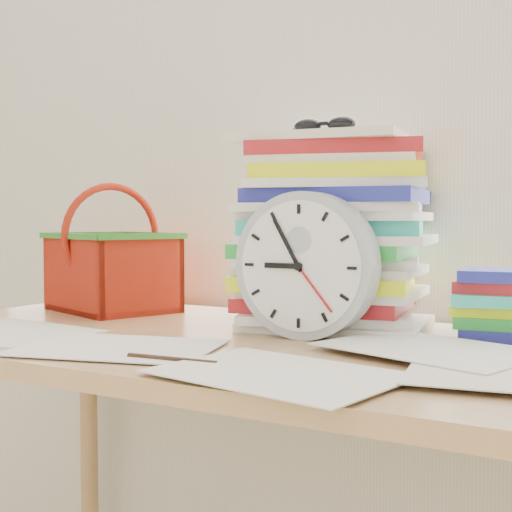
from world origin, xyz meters
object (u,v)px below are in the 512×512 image
Objects in this scene: paper_stack at (332,232)px; desk at (244,379)px; clock at (306,265)px; basket at (112,249)px.

desk is at bearing -111.58° from paper_stack.
paper_stack is 1.44× the size of clock.
paper_stack is 0.53m from basket.
basket reaches higher than desk.
desk is at bearing -0.74° from basket.
paper_stack reaches higher than basket.
paper_stack is at bearing 23.16° from basket.
clock is at bearing 24.55° from desk.
paper_stack is at bearing 68.42° from desk.
paper_stack is 1.30× the size of basket.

